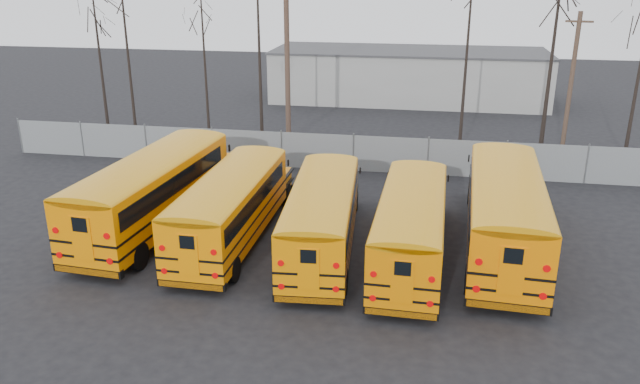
% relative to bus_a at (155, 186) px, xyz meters
% --- Properties ---
extents(ground, '(120.00, 120.00, 0.00)m').
position_rel_bus_a_xyz_m(ground, '(7.17, -2.65, -1.91)').
color(ground, black).
rests_on(ground, ground).
extents(fence, '(40.00, 0.04, 2.00)m').
position_rel_bus_a_xyz_m(fence, '(7.17, 9.35, -0.91)').
color(fence, gray).
rests_on(fence, ground).
extents(distant_building, '(22.00, 8.00, 4.00)m').
position_rel_bus_a_xyz_m(distant_building, '(9.17, 29.35, 0.09)').
color(distant_building, '#A5A4A0').
rests_on(distant_building, ground).
extents(bus_a, '(3.53, 11.79, 3.25)m').
position_rel_bus_a_xyz_m(bus_a, '(0.00, 0.00, 0.00)').
color(bus_a, black).
rests_on(bus_a, ground).
extents(bus_b, '(2.50, 10.50, 2.93)m').
position_rel_bus_a_xyz_m(bus_b, '(3.59, -0.75, -0.19)').
color(bus_b, black).
rests_on(bus_b, ground).
extents(bus_c, '(3.12, 10.38, 2.87)m').
position_rel_bus_a_xyz_m(bus_c, '(7.30, -1.11, -0.23)').
color(bus_c, black).
rests_on(bus_c, ground).
extents(bus_d, '(2.57, 10.28, 2.86)m').
position_rel_bus_a_xyz_m(bus_d, '(10.71, -1.42, -0.23)').
color(bus_d, black).
rests_on(bus_d, ground).
extents(bus_e, '(3.29, 11.75, 3.25)m').
position_rel_bus_a_xyz_m(bus_e, '(14.18, 0.10, -0.00)').
color(bus_e, black).
rests_on(bus_e, ground).
extents(utility_pole_left, '(1.83, 0.32, 10.27)m').
position_rel_bus_a_xyz_m(utility_pole_left, '(2.27, 14.93, 3.37)').
color(utility_pole_left, '#4D382B').
rests_on(utility_pole_left, ground).
extents(utility_pole_right, '(1.46, 0.36, 8.24)m').
position_rel_bus_a_xyz_m(utility_pole_right, '(18.91, 14.31, 2.33)').
color(utility_pole_right, '#4D382B').
rests_on(utility_pole_right, ground).
extents(tree_0, '(0.26, 0.26, 10.15)m').
position_rel_bus_a_xyz_m(tree_0, '(-9.90, 14.35, 3.17)').
color(tree_0, black).
rests_on(tree_0, ground).
extents(tree_1, '(0.26, 0.26, 12.76)m').
position_rel_bus_a_xyz_m(tree_1, '(-6.55, 11.62, 4.47)').
color(tree_1, black).
rests_on(tree_1, ground).
extents(tree_2, '(0.26, 0.26, 10.87)m').
position_rel_bus_a_xyz_m(tree_2, '(-2.00, 12.07, 3.53)').
color(tree_2, black).
rests_on(tree_2, ground).
extents(tree_3, '(0.26, 0.26, 12.26)m').
position_rel_bus_a_xyz_m(tree_3, '(0.57, 14.73, 4.22)').
color(tree_3, black).
rests_on(tree_3, ground).
extents(tree_4, '(0.26, 0.26, 12.56)m').
position_rel_bus_a_xyz_m(tree_4, '(12.99, 13.88, 4.37)').
color(tree_4, black).
rests_on(tree_4, ground).
extents(tree_5, '(0.26, 0.26, 12.33)m').
position_rel_bus_a_xyz_m(tree_5, '(17.86, 15.24, 4.26)').
color(tree_5, black).
rests_on(tree_5, ground).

